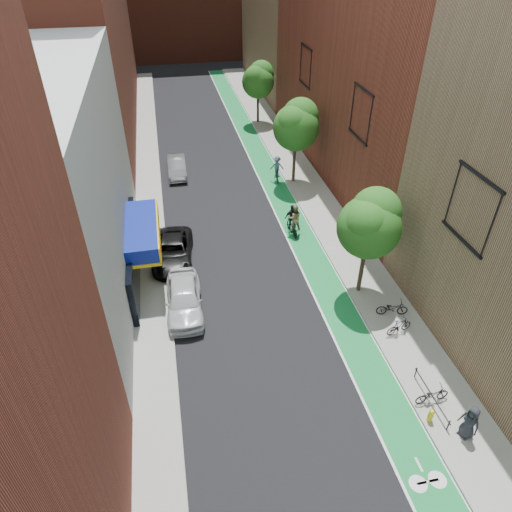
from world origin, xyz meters
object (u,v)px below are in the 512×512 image
cyclist_lane_near (294,222)px  parked_car_black (173,251)px  pedestrian (470,422)px  parked_car_silver (177,167)px  cyclist_lane_far (277,170)px  parked_car_white (184,299)px  fire_hydrant (431,415)px  cyclist_lane_mid (292,223)px

cyclist_lane_near → parked_car_black: bearing=15.6°
cyclist_lane_near → pedestrian: cyclist_lane_near is taller
pedestrian → parked_car_silver: bearing=179.6°
parked_car_silver → cyclist_lane_near: bearing=-55.1°
parked_car_black → cyclist_lane_far: size_ratio=2.46×
parked_car_white → parked_car_black: (-0.33, 4.72, -0.11)m
parked_car_black → pedestrian: 18.38m
cyclist_lane_far → fire_hydrant: bearing=102.2°
fire_hydrant → cyclist_lane_near: bearing=96.4°
parked_car_white → parked_car_black: size_ratio=0.94×
parked_car_black → parked_car_silver: (1.04, 12.16, -0.02)m
parked_car_silver → cyclist_lane_mid: (7.04, -10.62, 0.11)m
cyclist_lane_near → parked_car_silver: bearing=-50.4°
cyclist_lane_far → pedestrian: 24.30m
cyclist_lane_far → parked_car_white: bearing=68.6°
parked_car_white → cyclist_lane_far: (8.65, 14.19, 0.09)m
parked_car_white → cyclist_lane_near: 9.96m
parked_car_white → fire_hydrant: parked_car_white is taller
parked_car_black → fire_hydrant: bearing=-48.5°
cyclist_lane_near → pedestrian: 16.36m
parked_car_black → pedestrian: size_ratio=2.95×
cyclist_lane_far → parked_car_silver: bearing=-8.7°
parked_car_black → cyclist_lane_far: (8.98, 9.48, 0.20)m
cyclist_lane_far → fire_hydrant: cyclist_lane_far is taller
cyclist_lane_near → cyclist_lane_mid: 0.27m
parked_car_white → parked_car_silver: parked_car_white is taller
parked_car_white → fire_hydrant: size_ratio=6.88×
parked_car_white → cyclist_lane_mid: cyclist_lane_mid is taller
fire_hydrant → parked_car_silver: bearing=108.8°
parked_car_black → pedestrian: pedestrian is taller
parked_car_silver → pedestrian: size_ratio=2.42×
cyclist_lane_near → cyclist_lane_far: bearing=-89.5°
pedestrian → fire_hydrant: bearing=-150.3°
parked_car_silver → fire_hydrant: 27.46m
parked_car_white → cyclist_lane_far: cyclist_lane_far is taller
parked_car_white → parked_car_silver: bearing=89.6°
parked_car_white → pedestrian: (10.66, -10.02, 0.20)m
cyclist_lane_mid → fire_hydrant: cyclist_lane_mid is taller
parked_car_white → cyclist_lane_mid: bearing=40.9°
parked_car_white → parked_car_black: bearing=96.0°
parked_car_white → parked_car_black: parked_car_white is taller
parked_car_black → parked_car_silver: bearing=91.0°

